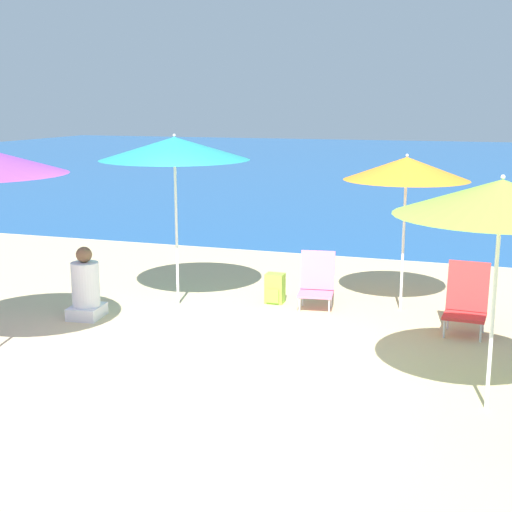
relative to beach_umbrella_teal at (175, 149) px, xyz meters
name	(u,v)px	position (x,y,z in m)	size (l,w,h in m)	color
ground_plane	(211,368)	(1.35, -2.13, -2.15)	(60.00, 60.00, 0.00)	#D1BA89
sea_water	(429,165)	(1.35, 23.81, -2.15)	(60.00, 40.00, 0.01)	#1E5699
beach_umbrella_teal	(175,149)	(0.00, 0.00, 0.00)	(2.02, 2.02, 2.34)	white
beach_umbrella_lime	(502,198)	(4.12, -2.26, -0.20)	(1.86, 1.86, 2.15)	white
beach_umbrella_orange	(407,169)	(2.97, 0.72, -0.24)	(1.64, 1.64, 2.10)	white
beach_chair_pink	(317,281)	(1.87, 0.43, -1.77)	(0.52, 0.54, 0.77)	silver
beach_chair_red	(466,299)	(3.84, -0.04, -1.73)	(0.52, 0.53, 0.87)	silver
person_seated_far	(86,289)	(-0.87, -0.95, -1.77)	(0.44, 0.51, 0.94)	silver
backpack_lime	(275,289)	(1.26, 0.49, -1.94)	(0.25, 0.23, 0.42)	#8ECC3D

